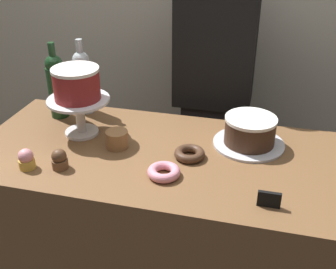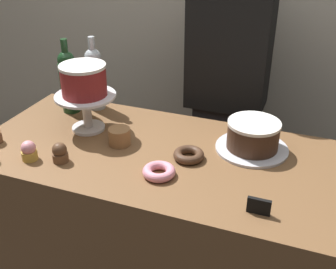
{
  "view_description": "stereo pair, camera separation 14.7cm",
  "coord_description": "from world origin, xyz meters",
  "px_view_note": "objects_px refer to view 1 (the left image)",
  "views": [
    {
      "loc": [
        0.32,
        -1.25,
        1.67
      ],
      "look_at": [
        0.0,
        0.0,
        0.96
      ],
      "focal_mm": 43.87,
      "sensor_mm": 36.0,
      "label": 1
    },
    {
      "loc": [
        0.46,
        -1.21,
        1.67
      ],
      "look_at": [
        0.0,
        0.0,
        0.96
      ],
      "focal_mm": 43.87,
      "sensor_mm": 36.0,
      "label": 2
    }
  ],
  "objects_px": {
    "white_layer_cake": "(76,84)",
    "cookie_stack": "(117,140)",
    "wine_bottle_green": "(56,85)",
    "price_sign_chalkboard": "(269,199)",
    "cupcake_chocolate": "(59,159)",
    "chocolate_round_cake": "(250,130)",
    "barista_figure": "(213,104)",
    "cupcake_strawberry": "(26,159)",
    "donut_chocolate": "(190,154)",
    "wine_bottle_clear": "(83,81)",
    "donut_pink": "(164,172)",
    "cake_stand_pedestal": "(79,110)"
  },
  "relations": [
    {
      "from": "donut_chocolate",
      "to": "barista_figure",
      "type": "height_order",
      "value": "barista_figure"
    },
    {
      "from": "wine_bottle_green",
      "to": "cupcake_strawberry",
      "type": "distance_m",
      "value": 0.43
    },
    {
      "from": "cupcake_chocolate",
      "to": "wine_bottle_green",
      "type": "bearing_deg",
      "value": 117.19
    },
    {
      "from": "white_layer_cake",
      "to": "donut_chocolate",
      "type": "distance_m",
      "value": 0.5
    },
    {
      "from": "cupcake_strawberry",
      "to": "wine_bottle_clear",
      "type": "bearing_deg",
      "value": 89.54
    },
    {
      "from": "wine_bottle_clear",
      "to": "cupcake_chocolate",
      "type": "bearing_deg",
      "value": -76.62
    },
    {
      "from": "cupcake_strawberry",
      "to": "donut_pink",
      "type": "distance_m",
      "value": 0.48
    },
    {
      "from": "cupcake_chocolate",
      "to": "barista_figure",
      "type": "distance_m",
      "value": 0.87
    },
    {
      "from": "cupcake_chocolate",
      "to": "donut_pink",
      "type": "relative_size",
      "value": 0.66
    },
    {
      "from": "white_layer_cake",
      "to": "wine_bottle_clear",
      "type": "xyz_separation_m",
      "value": [
        -0.07,
        0.2,
        -0.07
      ]
    },
    {
      "from": "price_sign_chalkboard",
      "to": "white_layer_cake",
      "type": "bearing_deg",
      "value": 158.63
    },
    {
      "from": "cake_stand_pedestal",
      "to": "white_layer_cake",
      "type": "relative_size",
      "value": 1.35
    },
    {
      "from": "price_sign_chalkboard",
      "to": "barista_figure",
      "type": "xyz_separation_m",
      "value": [
        -0.29,
        0.8,
        -0.07
      ]
    },
    {
      "from": "donut_chocolate",
      "to": "donut_pink",
      "type": "relative_size",
      "value": 1.0
    },
    {
      "from": "white_layer_cake",
      "to": "wine_bottle_green",
      "type": "xyz_separation_m",
      "value": [
        -0.16,
        0.13,
        -0.07
      ]
    },
    {
      "from": "chocolate_round_cake",
      "to": "cookie_stack",
      "type": "bearing_deg",
      "value": -163.61
    },
    {
      "from": "chocolate_round_cake",
      "to": "donut_chocolate",
      "type": "height_order",
      "value": "chocolate_round_cake"
    },
    {
      "from": "barista_figure",
      "to": "price_sign_chalkboard",
      "type": "bearing_deg",
      "value": -70.05
    },
    {
      "from": "wine_bottle_clear",
      "to": "price_sign_chalkboard",
      "type": "distance_m",
      "value": 0.96
    },
    {
      "from": "chocolate_round_cake",
      "to": "donut_pink",
      "type": "relative_size",
      "value": 1.73
    },
    {
      "from": "cupcake_strawberry",
      "to": "donut_chocolate",
      "type": "distance_m",
      "value": 0.57
    },
    {
      "from": "white_layer_cake",
      "to": "donut_pink",
      "type": "height_order",
      "value": "white_layer_cake"
    },
    {
      "from": "cupcake_chocolate",
      "to": "cookie_stack",
      "type": "distance_m",
      "value": 0.23
    },
    {
      "from": "cake_stand_pedestal",
      "to": "chocolate_round_cake",
      "type": "height_order",
      "value": "cake_stand_pedestal"
    },
    {
      "from": "cake_stand_pedestal",
      "to": "wine_bottle_clear",
      "type": "xyz_separation_m",
      "value": [
        -0.07,
        0.2,
        0.04
      ]
    },
    {
      "from": "white_layer_cake",
      "to": "cupcake_chocolate",
      "type": "relative_size",
      "value": 2.41
    },
    {
      "from": "wine_bottle_green",
      "to": "wine_bottle_clear",
      "type": "height_order",
      "value": "same"
    },
    {
      "from": "cookie_stack",
      "to": "cake_stand_pedestal",
      "type": "bearing_deg",
      "value": 158.56
    },
    {
      "from": "white_layer_cake",
      "to": "price_sign_chalkboard",
      "type": "bearing_deg",
      "value": -21.37
    },
    {
      "from": "white_layer_cake",
      "to": "cupcake_chocolate",
      "type": "xyz_separation_m",
      "value": [
        0.04,
        -0.25,
        -0.18
      ]
    },
    {
      "from": "white_layer_cake",
      "to": "wine_bottle_green",
      "type": "distance_m",
      "value": 0.22
    },
    {
      "from": "white_layer_cake",
      "to": "chocolate_round_cake",
      "type": "xyz_separation_m",
      "value": [
        0.66,
        0.07,
        -0.15
      ]
    },
    {
      "from": "cookie_stack",
      "to": "price_sign_chalkboard",
      "type": "relative_size",
      "value": 1.2
    },
    {
      "from": "chocolate_round_cake",
      "to": "cupcake_strawberry",
      "type": "relative_size",
      "value": 2.61
    },
    {
      "from": "wine_bottle_green",
      "to": "price_sign_chalkboard",
      "type": "distance_m",
      "value": 1.0
    },
    {
      "from": "chocolate_round_cake",
      "to": "donut_chocolate",
      "type": "xyz_separation_m",
      "value": [
        -0.2,
        -0.15,
        -0.05
      ]
    },
    {
      "from": "wine_bottle_clear",
      "to": "chocolate_round_cake",
      "type": "bearing_deg",
      "value": -9.77
    },
    {
      "from": "price_sign_chalkboard",
      "to": "wine_bottle_clear",
      "type": "bearing_deg",
      "value": 149.08
    },
    {
      "from": "barista_figure",
      "to": "cupcake_strawberry",
      "type": "bearing_deg",
      "value": -123.66
    },
    {
      "from": "wine_bottle_green",
      "to": "cupcake_chocolate",
      "type": "distance_m",
      "value": 0.44
    },
    {
      "from": "white_layer_cake",
      "to": "donut_pink",
      "type": "bearing_deg",
      "value": -28.1
    },
    {
      "from": "barista_figure",
      "to": "white_layer_cake",
      "type": "bearing_deg",
      "value": -131.47
    },
    {
      "from": "chocolate_round_cake",
      "to": "barista_figure",
      "type": "xyz_separation_m",
      "value": [
        -0.2,
        0.44,
        -0.11
      ]
    },
    {
      "from": "donut_chocolate",
      "to": "barista_figure",
      "type": "bearing_deg",
      "value": 90.38
    },
    {
      "from": "wine_bottle_green",
      "to": "donut_pink",
      "type": "relative_size",
      "value": 2.91
    },
    {
      "from": "white_layer_cake",
      "to": "cookie_stack",
      "type": "height_order",
      "value": "white_layer_cake"
    },
    {
      "from": "cake_stand_pedestal",
      "to": "donut_chocolate",
      "type": "distance_m",
      "value": 0.47
    },
    {
      "from": "white_layer_cake",
      "to": "cookie_stack",
      "type": "relative_size",
      "value": 2.13
    },
    {
      "from": "donut_chocolate",
      "to": "donut_pink",
      "type": "bearing_deg",
      "value": -113.55
    },
    {
      "from": "white_layer_cake",
      "to": "barista_figure",
      "type": "relative_size",
      "value": 0.11
    }
  ]
}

